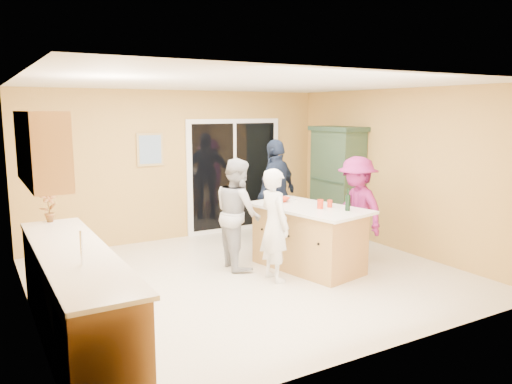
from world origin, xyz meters
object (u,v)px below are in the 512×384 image
kitchen_island (308,239)px  woman_grey (238,213)px  green_hutch (337,183)px  woman_navy (276,194)px  woman_white (274,225)px  woman_magenta (357,209)px

kitchen_island → woman_grey: 1.08m
green_hutch → woman_navy: size_ratio=1.10×
green_hutch → woman_white: 2.72m
woman_grey → green_hutch: bearing=-65.4°
kitchen_island → woman_magenta: 0.92m
woman_grey → woman_navy: (1.03, 0.60, 0.10)m
kitchen_island → woman_navy: size_ratio=1.05×
kitchen_island → woman_navy: (0.20, 1.17, 0.47)m
kitchen_island → woman_navy: bearing=68.6°
green_hutch → woman_magenta: green_hutch is taller
green_hutch → woman_grey: 2.54m
woman_navy → woman_magenta: 1.40m
woman_white → green_hutch: bearing=-56.6°
woman_magenta → kitchen_island: bearing=-92.3°
kitchen_island → green_hutch: bearing=28.0°
woman_magenta → green_hutch: bearing=153.7°
woman_white → woman_navy: woman_navy is taller
woman_navy → woman_magenta: (0.64, -1.24, -0.11)m
woman_grey → woman_magenta: 1.79m
woman_grey → woman_navy: size_ratio=0.88×
kitchen_island → green_hutch: (1.59, 1.32, 0.54)m
kitchen_island → woman_navy: woman_navy is taller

